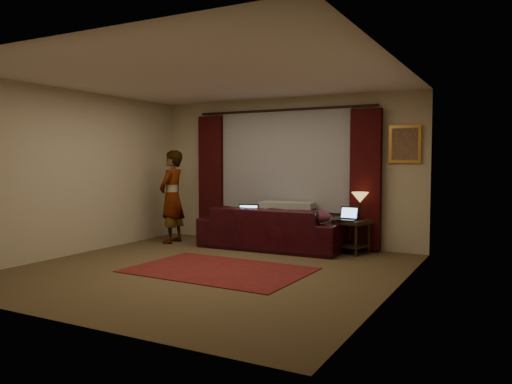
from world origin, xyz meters
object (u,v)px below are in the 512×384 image
tiffany_lamp (360,206)px  person (172,197)px  laptop_sofa (247,212)px  end_table (353,237)px  laptop_table (347,214)px  sofa (272,220)px

tiffany_lamp → person: 3.35m
laptop_sofa → end_table: 1.78m
tiffany_lamp → laptop_table: size_ratio=1.37×
laptop_table → person: (-3.15, -0.36, 0.19)m
laptop_sofa → tiffany_lamp: bearing=-4.6°
person → end_table: bearing=91.1°
laptop_table → laptop_sofa: bearing=-166.7°
sofa → person: (-1.87, -0.30, 0.34)m
end_table → tiffany_lamp: tiffany_lamp is taller
tiffany_lamp → laptop_sofa: bearing=-164.9°
end_table → person: person is taller
sofa → end_table: bearing=-172.8°
tiffany_lamp → laptop_table: (-0.14, -0.23, -0.11)m
laptop_sofa → laptop_table: laptop_table is taller
sofa → laptop_table: sofa is taller
sofa → tiffany_lamp: 1.48m
laptop_table → end_table: bearing=72.2°
laptop_sofa → person: bearing=164.3°
tiffany_lamp → end_table: bearing=-133.7°
laptop_sofa → laptop_table: size_ratio=1.15×
end_table → laptop_table: 0.41m
sofa → end_table: sofa is taller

